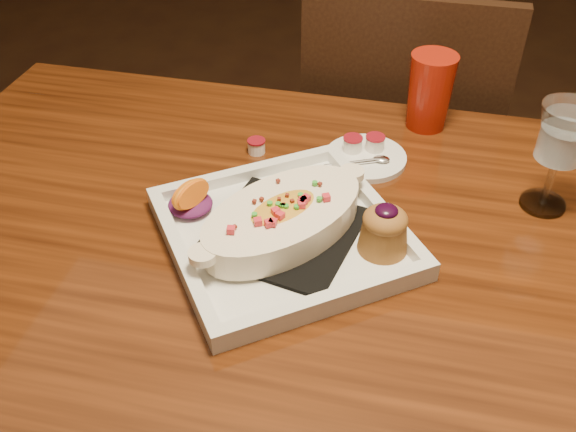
% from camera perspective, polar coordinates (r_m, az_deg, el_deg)
% --- Properties ---
extents(table, '(1.50, 0.90, 0.75)m').
position_cam_1_polar(table, '(0.93, 6.67, -8.80)').
color(table, '#672C0E').
rests_on(table, floor).
extents(chair_far, '(0.42, 0.42, 0.93)m').
position_cam_1_polar(chair_far, '(1.51, 9.57, 5.06)').
color(chair_far, black).
rests_on(chair_far, floor).
extents(plate, '(0.43, 0.43, 0.08)m').
position_cam_1_polar(plate, '(0.88, 0.08, -0.76)').
color(plate, white).
rests_on(plate, table).
extents(goblet, '(0.08, 0.08, 0.17)m').
position_cam_1_polar(goblet, '(0.97, 23.23, 6.26)').
color(goblet, silver).
rests_on(goblet, table).
extents(saucer, '(0.13, 0.13, 0.09)m').
position_cam_1_polar(saucer, '(1.06, 6.79, 5.40)').
color(saucer, white).
rests_on(saucer, table).
extents(creamer_loose, '(0.03, 0.03, 0.02)m').
position_cam_1_polar(creamer_loose, '(1.07, -2.82, 6.23)').
color(creamer_loose, white).
rests_on(creamer_loose, table).
extents(red_tumbler, '(0.08, 0.08, 0.13)m').
position_cam_1_polar(red_tumbler, '(1.14, 12.50, 10.74)').
color(red_tumbler, '#A71C0B').
rests_on(red_tumbler, table).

